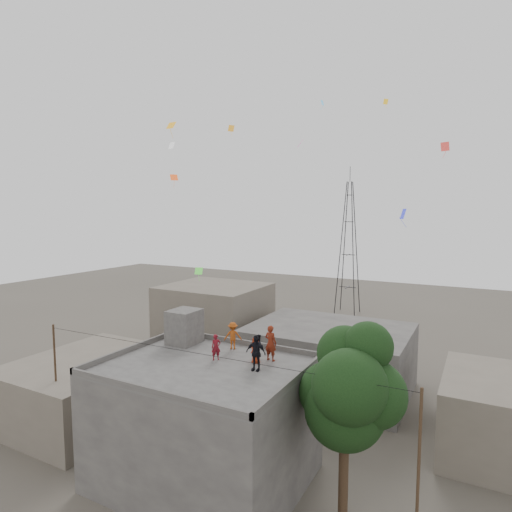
{
  "coord_description": "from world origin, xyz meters",
  "views": [
    {
      "loc": [
        12.25,
        -17.29,
        13.84
      ],
      "look_at": [
        1.42,
        2.99,
        11.5
      ],
      "focal_mm": 30.0,
      "sensor_mm": 36.0,
      "label": 1
    }
  ],
  "objects": [
    {
      "name": "neighbor_east",
      "position": [
        14.0,
        10.0,
        2.2
      ],
      "size": [
        7.0,
        8.0,
        4.4
      ],
      "primitive_type": "cube",
      "color": "#645B4F",
      "rests_on": "ground"
    },
    {
      "name": "ground",
      "position": [
        0.0,
        0.0,
        0.0
      ],
      "size": [
        140.0,
        140.0,
        0.0
      ],
      "primitive_type": "plane",
      "color": "#4A453D",
      "rests_on": "ground"
    },
    {
      "name": "person_dark_adult",
      "position": [
        2.64,
        0.68,
        6.98
      ],
      "size": [
        1.06,
        0.5,
        1.77
      ],
      "primitive_type": "imported",
      "rotation": [
        0.0,
        0.0,
        0.06
      ],
      "color": "black",
      "rests_on": "main_building"
    },
    {
      "name": "person_red_child",
      "position": [
        0.08,
        1.02,
        6.78
      ],
      "size": [
        0.58,
        0.58,
        1.36
      ],
      "primitive_type": "imported",
      "rotation": [
        0.0,
        0.0,
        0.79
      ],
      "color": "maroon",
      "rests_on": "main_building"
    },
    {
      "name": "tree",
      "position": [
        7.37,
        0.6,
        6.1
      ],
      "size": [
        4.9,
        4.6,
        9.1
      ],
      "color": "black",
      "rests_on": "ground"
    },
    {
      "name": "parapet",
      "position": [
        0.0,
        0.0,
        6.25
      ],
      "size": [
        10.0,
        8.0,
        0.3
      ],
      "color": "#484543",
      "rests_on": "main_building"
    },
    {
      "name": "neighbor_north",
      "position": [
        2.0,
        14.0,
        2.5
      ],
      "size": [
        12.0,
        9.0,
        5.0
      ],
      "primitive_type": "cube",
      "color": "#484543",
      "rests_on": "ground"
    },
    {
      "name": "transmission_tower",
      "position": [
        -4.0,
        40.0,
        9.07
      ],
      "size": [
        2.97,
        2.97,
        20.01
      ],
      "color": "black",
      "rests_on": "ground"
    },
    {
      "name": "kites",
      "position": [
        -0.2,
        7.56,
        17.47
      ],
      "size": [
        18.49,
        14.05,
        12.03
      ],
      "color": "#F7531A",
      "rests_on": "ground"
    },
    {
      "name": "main_building",
      "position": [
        0.0,
        0.0,
        3.05
      ],
      "size": [
        10.0,
        8.0,
        6.1
      ],
      "color": "#484543",
      "rests_on": "ground"
    },
    {
      "name": "person_dark_child",
      "position": [
        1.73,
        2.75,
        6.68
      ],
      "size": [
        0.69,
        0.71,
        1.15
      ],
      "primitive_type": "imported",
      "rotation": [
        0.0,
        0.0,
        2.28
      ],
      "color": "black",
      "rests_on": "main_building"
    },
    {
      "name": "neighbor_northwest",
      "position": [
        -10.0,
        16.0,
        3.5
      ],
      "size": [
        9.0,
        8.0,
        7.0
      ],
      "primitive_type": "cube",
      "color": "#645B4F",
      "rests_on": "ground"
    },
    {
      "name": "person_red_adult",
      "position": [
        2.66,
        2.29,
        7.04
      ],
      "size": [
        0.74,
        0.53,
        1.88
      ],
      "primitive_type": "imported",
      "rotation": [
        0.0,
        0.0,
        3.01
      ],
      "color": "maroon",
      "rests_on": "main_building"
    },
    {
      "name": "utility_line",
      "position": [
        0.5,
        -1.25,
        3.83
      ],
      "size": [
        20.12,
        0.62,
        7.4
      ],
      "color": "black",
      "rests_on": "ground"
    },
    {
      "name": "person_orange_adult",
      "position": [
        -0.08,
        2.99,
        6.88
      ],
      "size": [
        1.16,
        1.0,
        1.55
      ],
      "primitive_type": "imported",
      "rotation": [
        0.0,
        0.0,
        -2.61
      ],
      "color": "#9E4312",
      "rests_on": "main_building"
    },
    {
      "name": "neighbor_west",
      "position": [
        -11.0,
        2.0,
        2.0
      ],
      "size": [
        8.0,
        10.0,
        4.0
      ],
      "primitive_type": "cube",
      "color": "#645B4F",
      "rests_on": "ground"
    },
    {
      "name": "stair_head_box",
      "position": [
        -3.2,
        2.6,
        7.1
      ],
      "size": [
        1.6,
        1.8,
        2.0
      ],
      "primitive_type": "cube",
      "color": "#484543",
      "rests_on": "main_building"
    },
    {
      "name": "person_orange_child",
      "position": [
        2.13,
        1.62,
        6.78
      ],
      "size": [
        0.8,
        0.73,
        1.37
      ],
      "primitive_type": "imported",
      "rotation": [
        0.0,
        0.0,
        -0.59
      ],
      "color": "#B53214",
      "rests_on": "main_building"
    }
  ]
}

